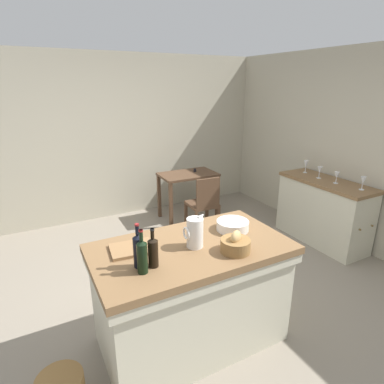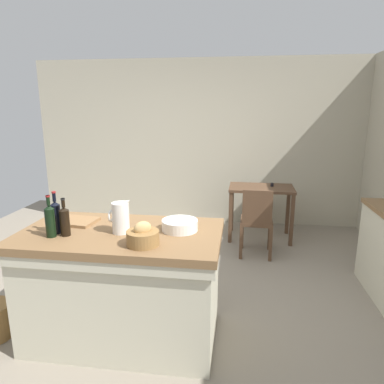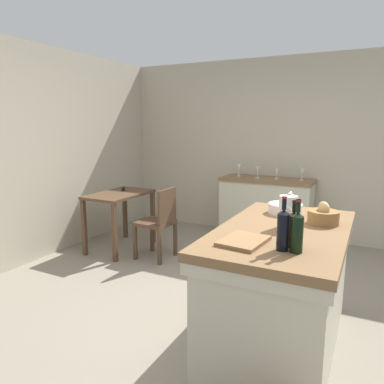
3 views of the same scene
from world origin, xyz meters
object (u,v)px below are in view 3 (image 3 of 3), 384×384
object	(u,v)px
writing_desk	(120,202)
wine_glass_left	(277,172)
wine_glass_middle	(258,170)
side_cabinet	(266,209)
pitcher	(288,212)
bread_basket	(323,216)
island_table	(281,283)
wine_glass_right	(239,168)
wine_bottle_green	(297,231)
wooden_chair	(159,221)
wine_bottle_dark	(293,228)
wine_glass_far_left	(302,172)
wash_bowl	(285,208)
wine_bottle_amber	(283,229)
cutting_board	(244,241)

from	to	relation	value
writing_desk	wine_glass_left	size ratio (longest dim) A/B	5.97
writing_desk	wine_glass_middle	distance (m)	1.99
side_cabinet	pitcher	xyz separation A→B (m)	(-2.47, -0.82, 0.59)
side_cabinet	bread_basket	size ratio (longest dim) A/B	5.73
island_table	wine_glass_right	xyz separation A→B (m)	(2.54, 1.24, 0.52)
pitcher	wine_bottle_green	size ratio (longest dim) A/B	0.88
wine_bottle_green	wine_glass_middle	xyz separation A→B (m)	(2.94, 1.11, -0.04)
wooden_chair	wine_bottle_dark	bearing A→B (deg)	-128.37
pitcher	wine_glass_far_left	world-z (taller)	pitcher
wooden_chair	wine_glass_left	world-z (taller)	wine_glass_left
side_cabinet	island_table	bearing A→B (deg)	-162.24
wash_bowl	wine_glass_far_left	world-z (taller)	wine_glass_far_left
bread_basket	wooden_chair	bearing A→B (deg)	66.20
wine_bottle_dark	wine_bottle_amber	world-z (taller)	wine_bottle_amber
pitcher	wine_bottle_green	world-z (taller)	wine_bottle_green
pitcher	wash_bowl	bearing A→B (deg)	14.53
wine_bottle_amber	wine_bottle_green	world-z (taller)	wine_bottle_amber
wine_glass_right	writing_desk	bearing A→B (deg)	138.04
wine_bottle_green	island_table	bearing A→B (deg)	21.12
pitcher	cutting_board	size ratio (longest dim) A/B	0.86
wine_bottle_dark	wine_bottle_green	xyz separation A→B (m)	(-0.09, -0.04, 0.01)
writing_desk	wine_glass_left	distance (m)	2.21
wine_bottle_amber	wine_glass_right	size ratio (longest dim) A/B	1.82
side_cabinet	wine_glass_left	size ratio (longest dim) A/B	8.62
wash_bowl	wine_glass_left	distance (m)	2.11
pitcher	wine_bottle_dark	distance (m)	0.41
pitcher	side_cabinet	bearing A→B (deg)	18.36
wine_bottle_green	wine_glass_middle	bearing A→B (deg)	20.71
island_table	wine_glass_right	distance (m)	2.87
side_cabinet	pitcher	size ratio (longest dim) A/B	4.69
cutting_board	wine_bottle_amber	bearing A→B (deg)	-96.46
bread_basket	wine_bottle_dark	distance (m)	0.63
writing_desk	pitcher	distance (m)	2.76
island_table	wine_glass_far_left	bearing A→B (deg)	7.33
island_table	wine_glass_right	world-z (taller)	wine_glass_right
wash_bowl	wine_bottle_green	distance (m)	0.96
wooden_chair	wine_glass_right	xyz separation A→B (m)	(1.41, -0.53, 0.54)
wine_glass_middle	wine_glass_left	bearing A→B (deg)	-88.38
wine_glass_right	wooden_chair	bearing A→B (deg)	159.52
wine_bottle_dark	wine_bottle_green	distance (m)	0.10
wooden_chair	wash_bowl	bearing A→B (deg)	-112.11
island_table	wine_bottle_green	distance (m)	0.75
bread_basket	wine_glass_middle	world-z (taller)	bread_basket
wine_bottle_dark	island_table	bearing A→B (deg)	20.59
wine_bottle_amber	island_table	bearing A→B (deg)	11.95
wine_glass_right	wine_bottle_amber	bearing A→B (deg)	-156.02
wine_bottle_amber	wine_glass_left	bearing A→B (deg)	14.44
side_cabinet	bread_basket	world-z (taller)	bread_basket
pitcher	wine_glass_right	size ratio (longest dim) A/B	1.56
island_table	wine_bottle_green	xyz separation A→B (m)	(-0.47, -0.18, 0.55)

